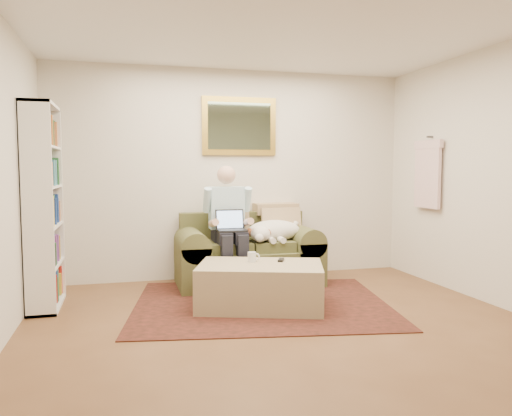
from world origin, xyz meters
name	(u,v)px	position (x,y,z in m)	size (l,w,h in m)	color
room_shell	(287,177)	(0.00, 0.35, 1.30)	(4.51, 5.00, 2.61)	brown
rug	(261,304)	(0.00, 1.13, 0.01)	(2.53, 2.02, 0.01)	black
sofa	(248,260)	(0.08, 2.04, 0.29)	(1.67, 0.85, 1.00)	brown
seated_man	(230,227)	(-0.17, 1.89, 0.70)	(0.55, 0.79, 1.41)	#8CC8D8
laptop	(231,225)	(-0.17, 1.82, 0.74)	(0.32, 0.26, 0.24)	black
sleeping_dog	(274,231)	(0.38, 1.96, 0.64)	(0.69, 0.43, 0.26)	white
ottoman	(260,286)	(-0.05, 1.01, 0.22)	(1.20, 0.76, 0.44)	tan
coffee_mug	(252,257)	(-0.10, 1.15, 0.49)	(0.08, 0.08, 0.10)	white
tv_remote	(281,260)	(0.20, 1.12, 0.45)	(0.05, 0.15, 0.02)	black
bookshelf	(43,207)	(-2.10, 1.60, 1.00)	(0.28, 0.80, 2.00)	white
wall_mirror	(239,126)	(0.08, 2.47, 1.90)	(0.94, 0.04, 0.72)	gold
hanging_shirt	(428,170)	(2.19, 1.60, 1.35)	(0.06, 0.52, 0.90)	#F2C8CC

